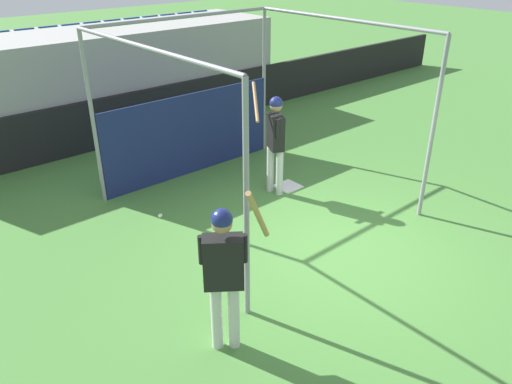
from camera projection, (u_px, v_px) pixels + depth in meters
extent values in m
plane|color=#477F38|center=(335.00, 248.00, 7.66)|extent=(60.00, 60.00, 0.00)
cube|color=black|center=(134.00, 116.00, 11.60)|extent=(24.00, 0.12, 1.13)
cube|color=#9E9E99|center=(106.00, 79.00, 12.17)|extent=(8.70, 2.40, 2.38)
cube|color=navy|center=(11.00, 107.00, 10.19)|extent=(0.45, 0.40, 0.10)
cube|color=navy|center=(5.00, 94.00, 10.21)|extent=(0.45, 0.06, 0.40)
cube|color=navy|center=(38.00, 102.00, 10.51)|extent=(0.45, 0.40, 0.10)
cube|color=navy|center=(33.00, 89.00, 10.53)|extent=(0.45, 0.06, 0.40)
cube|color=navy|center=(63.00, 97.00, 10.83)|extent=(0.45, 0.40, 0.10)
cube|color=navy|center=(58.00, 85.00, 10.85)|extent=(0.45, 0.06, 0.40)
cube|color=navy|center=(87.00, 93.00, 11.16)|extent=(0.45, 0.40, 0.10)
cube|color=navy|center=(83.00, 81.00, 11.17)|extent=(0.45, 0.06, 0.40)
cube|color=navy|center=(110.00, 88.00, 11.48)|extent=(0.45, 0.40, 0.10)
cube|color=navy|center=(105.00, 77.00, 11.49)|extent=(0.45, 0.06, 0.40)
cube|color=navy|center=(132.00, 84.00, 11.80)|extent=(0.45, 0.40, 0.10)
cube|color=navy|center=(127.00, 73.00, 11.81)|extent=(0.45, 0.06, 0.40)
cube|color=navy|center=(152.00, 80.00, 12.12)|extent=(0.45, 0.40, 0.10)
cube|color=navy|center=(147.00, 70.00, 12.13)|extent=(0.45, 0.06, 0.40)
cube|color=navy|center=(171.00, 77.00, 12.44)|extent=(0.45, 0.40, 0.10)
cube|color=navy|center=(167.00, 66.00, 12.46)|extent=(0.45, 0.06, 0.40)
cube|color=navy|center=(190.00, 73.00, 12.76)|extent=(0.45, 0.40, 0.10)
cube|color=navy|center=(185.00, 63.00, 12.78)|extent=(0.45, 0.06, 0.40)
cube|color=navy|center=(207.00, 70.00, 13.08)|extent=(0.45, 0.40, 0.10)
cube|color=navy|center=(203.00, 60.00, 13.10)|extent=(0.45, 0.06, 0.40)
cube|color=navy|center=(224.00, 67.00, 13.40)|extent=(0.45, 0.40, 0.10)
cube|color=navy|center=(220.00, 57.00, 13.42)|extent=(0.45, 0.06, 0.40)
cube|color=navy|center=(240.00, 64.00, 13.72)|extent=(0.45, 0.40, 0.10)
cube|color=navy|center=(236.00, 54.00, 13.74)|extent=(0.45, 0.06, 0.40)
cube|color=navy|center=(21.00, 76.00, 10.87)|extent=(0.45, 0.40, 0.10)
cube|color=navy|center=(16.00, 64.00, 10.89)|extent=(0.45, 0.06, 0.40)
cube|color=navy|center=(46.00, 72.00, 11.19)|extent=(0.45, 0.40, 0.10)
cube|color=navy|center=(41.00, 60.00, 11.21)|extent=(0.45, 0.06, 0.40)
cube|color=navy|center=(70.00, 68.00, 11.51)|extent=(0.45, 0.40, 0.10)
cube|color=navy|center=(65.00, 57.00, 11.53)|extent=(0.45, 0.06, 0.40)
cube|color=navy|center=(93.00, 65.00, 11.83)|extent=(0.45, 0.40, 0.10)
cube|color=navy|center=(88.00, 54.00, 11.85)|extent=(0.45, 0.06, 0.40)
cube|color=navy|center=(114.00, 62.00, 12.16)|extent=(0.45, 0.40, 0.10)
cube|color=navy|center=(109.00, 51.00, 12.17)|extent=(0.45, 0.06, 0.40)
cube|color=navy|center=(134.00, 58.00, 12.48)|extent=(0.45, 0.40, 0.10)
cube|color=navy|center=(130.00, 48.00, 12.49)|extent=(0.45, 0.06, 0.40)
cube|color=navy|center=(154.00, 55.00, 12.80)|extent=(0.45, 0.40, 0.10)
cube|color=navy|center=(149.00, 45.00, 12.81)|extent=(0.45, 0.06, 0.40)
cube|color=navy|center=(172.00, 53.00, 13.12)|extent=(0.45, 0.40, 0.10)
cube|color=navy|center=(167.00, 43.00, 13.13)|extent=(0.45, 0.06, 0.40)
cube|color=navy|center=(189.00, 50.00, 13.44)|extent=(0.45, 0.40, 0.10)
cube|color=navy|center=(185.00, 40.00, 13.46)|extent=(0.45, 0.06, 0.40)
cube|color=navy|center=(206.00, 47.00, 13.76)|extent=(0.45, 0.40, 0.10)
cube|color=navy|center=(202.00, 38.00, 13.78)|extent=(0.45, 0.06, 0.40)
cube|color=navy|center=(222.00, 45.00, 14.08)|extent=(0.45, 0.40, 0.10)
cube|color=navy|center=(218.00, 36.00, 14.10)|extent=(0.45, 0.06, 0.40)
cube|color=navy|center=(5.00, 52.00, 11.23)|extent=(0.45, 0.40, 0.10)
cube|color=navy|center=(1.00, 40.00, 11.25)|extent=(0.45, 0.06, 0.40)
cube|color=navy|center=(30.00, 49.00, 11.55)|extent=(0.45, 0.40, 0.10)
cube|color=navy|center=(26.00, 37.00, 11.57)|extent=(0.45, 0.06, 0.40)
cube|color=navy|center=(54.00, 46.00, 11.87)|extent=(0.45, 0.40, 0.10)
cube|color=navy|center=(49.00, 35.00, 11.89)|extent=(0.45, 0.06, 0.40)
cube|color=navy|center=(76.00, 43.00, 12.19)|extent=(0.45, 0.40, 0.10)
cube|color=navy|center=(72.00, 32.00, 12.21)|extent=(0.45, 0.06, 0.40)
cube|color=navy|center=(97.00, 40.00, 12.51)|extent=(0.45, 0.40, 0.10)
cube|color=navy|center=(93.00, 30.00, 12.53)|extent=(0.45, 0.06, 0.40)
cube|color=navy|center=(117.00, 38.00, 12.84)|extent=(0.45, 0.40, 0.10)
cube|color=navy|center=(113.00, 28.00, 12.85)|extent=(0.45, 0.06, 0.40)
cube|color=navy|center=(137.00, 35.00, 13.16)|extent=(0.45, 0.40, 0.10)
cube|color=navy|center=(132.00, 25.00, 13.17)|extent=(0.45, 0.06, 0.40)
cube|color=navy|center=(155.00, 33.00, 13.48)|extent=(0.45, 0.40, 0.10)
cube|color=navy|center=(151.00, 23.00, 13.49)|extent=(0.45, 0.06, 0.40)
cube|color=navy|center=(172.00, 31.00, 13.80)|extent=(0.45, 0.40, 0.10)
cube|color=navy|center=(168.00, 21.00, 13.81)|extent=(0.45, 0.06, 0.40)
cube|color=navy|center=(189.00, 29.00, 14.12)|extent=(0.45, 0.40, 0.10)
cube|color=navy|center=(185.00, 20.00, 14.14)|extent=(0.45, 0.06, 0.40)
cube|color=navy|center=(205.00, 27.00, 14.44)|extent=(0.45, 0.40, 0.10)
cube|color=navy|center=(201.00, 18.00, 14.46)|extent=(0.45, 0.06, 0.40)
cylinder|color=gray|center=(246.00, 208.00, 5.67)|extent=(0.07, 0.07, 3.01)
cylinder|color=gray|center=(433.00, 132.00, 7.92)|extent=(0.07, 0.07, 3.01)
cylinder|color=gray|center=(93.00, 121.00, 8.39)|extent=(0.07, 0.07, 3.01)
cylinder|color=gray|center=(264.00, 83.00, 10.64)|extent=(0.07, 0.07, 3.01)
cylinder|color=gray|center=(144.00, 47.00, 6.35)|extent=(0.06, 4.03, 0.06)
cylinder|color=gray|center=(342.00, 19.00, 8.60)|extent=(0.06, 4.03, 0.06)
cylinder|color=gray|center=(183.00, 17.00, 8.83)|extent=(3.85, 0.06, 0.06)
cube|color=navy|center=(191.00, 134.00, 9.82)|extent=(3.78, 0.03, 1.62)
cube|color=white|center=(288.00, 186.00, 9.56)|extent=(0.44, 0.44, 0.02)
cylinder|color=silver|center=(280.00, 172.00, 9.10)|extent=(0.17, 0.17, 0.88)
cylinder|color=silver|center=(270.00, 169.00, 9.22)|extent=(0.17, 0.17, 0.88)
cube|color=black|center=(276.00, 132.00, 8.82)|extent=(0.37, 0.46, 0.62)
sphere|color=#A37556|center=(276.00, 106.00, 8.60)|extent=(0.22, 0.22, 0.22)
sphere|color=navy|center=(276.00, 103.00, 8.58)|extent=(0.23, 0.23, 0.23)
cylinder|color=black|center=(277.00, 129.00, 8.56)|extent=(0.09, 0.09, 0.34)
cylinder|color=black|center=(270.00, 121.00, 8.93)|extent=(0.09, 0.09, 0.34)
cylinder|color=#AD7F4C|center=(256.00, 102.00, 8.73)|extent=(0.47, 0.64, 0.55)
sphere|color=#AD7F4C|center=(275.00, 115.00, 8.87)|extent=(0.08, 0.08, 0.08)
cylinder|color=silver|center=(217.00, 317.00, 5.62)|extent=(0.18, 0.18, 0.87)
cylinder|color=silver|center=(234.00, 316.00, 5.63)|extent=(0.18, 0.18, 0.87)
cube|color=black|center=(223.00, 262.00, 5.29)|extent=(0.48, 0.44, 0.62)
sphere|color=#A37556|center=(222.00, 223.00, 5.07)|extent=(0.22, 0.22, 0.22)
sphere|color=navy|center=(222.00, 219.00, 5.05)|extent=(0.23, 0.23, 0.23)
cylinder|color=black|center=(201.00, 250.00, 5.25)|extent=(0.10, 0.10, 0.34)
cylinder|color=black|center=(244.00, 248.00, 5.28)|extent=(0.10, 0.10, 0.34)
cylinder|color=#AD7F4C|center=(258.00, 215.00, 5.05)|extent=(0.54, 0.32, 0.78)
sphere|color=#AD7F4C|center=(235.00, 242.00, 5.30)|extent=(0.08, 0.08, 0.08)
sphere|color=white|center=(160.00, 216.00, 8.48)|extent=(0.07, 0.07, 0.07)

